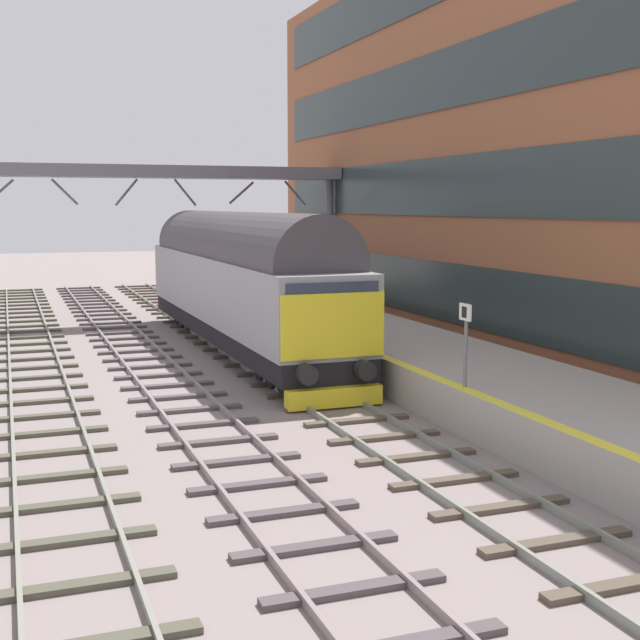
{
  "coord_description": "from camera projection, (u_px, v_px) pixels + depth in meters",
  "views": [
    {
      "loc": [
        -7.33,
        -22.67,
        4.89
      ],
      "look_at": [
        0.2,
        -2.28,
        1.97
      ],
      "focal_mm": 47.93,
      "sensor_mm": 36.0,
      "label": 1
    }
  ],
  "objects": [
    {
      "name": "track_adjacent_west",
      "position": [
        168.0,
        385.0,
        23.09
      ],
      "size": [
        2.5,
        60.0,
        0.15
      ],
      "color": "gray",
      "rests_on": "ground"
    },
    {
      "name": "overhead_footbridge",
      "position": [
        156.0,
        179.0,
        35.63
      ],
      "size": [
        15.93,
        2.0,
        6.53
      ],
      "color": "slate",
      "rests_on": "ground"
    },
    {
      "name": "ground_plane",
      "position": [
        286.0,
        379.0,
        24.25
      ],
      "size": [
        140.0,
        140.0,
        0.0
      ],
      "primitive_type": "plane",
      "color": "gray",
      "rests_on": "ground"
    },
    {
      "name": "station_platform",
      "position": [
        400.0,
        354.0,
        25.42
      ],
      "size": [
        4.0,
        44.0,
        1.01
      ],
      "color": "#9F9991",
      "rests_on": "ground"
    },
    {
      "name": "diesel_locomotive",
      "position": [
        239.0,
        278.0,
        28.55
      ],
      "size": [
        2.74,
        17.86,
        4.68
      ],
      "color": "black",
      "rests_on": "ground"
    },
    {
      "name": "station_building",
      "position": [
        491.0,
        142.0,
        30.3
      ],
      "size": [
        4.66,
        32.58,
        14.26
      ],
      "color": "#925637",
      "rests_on": "ground"
    },
    {
      "name": "track_main",
      "position": [
        286.0,
        377.0,
        24.24
      ],
      "size": [
        2.5,
        60.0,
        0.15
      ],
      "color": "slate",
      "rests_on": "ground"
    },
    {
      "name": "platform_number_sign",
      "position": [
        466.0,
        332.0,
        18.23
      ],
      "size": [
        0.1,
        0.44,
        1.81
      ],
      "color": "slate",
      "rests_on": "station_platform"
    },
    {
      "name": "waiting_passenger",
      "position": [
        315.0,
        286.0,
        31.02
      ],
      "size": [
        0.36,
        0.51,
        1.64
      ],
      "rotation": [
        0.0,
        0.0,
        1.63
      ],
      "color": "#2C2932",
      "rests_on": "station_platform"
    },
    {
      "name": "track_adjacent_far_west",
      "position": [
        41.0,
        395.0,
        21.96
      ],
      "size": [
        2.5,
        60.0,
        0.15
      ],
      "color": "gray",
      "rests_on": "ground"
    }
  ]
}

